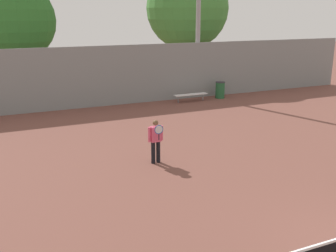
{
  "coord_description": "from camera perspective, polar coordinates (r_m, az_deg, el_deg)",
  "views": [
    {
      "loc": [
        -6.73,
        -4.5,
        4.98
      ],
      "look_at": [
        -0.99,
        8.44,
        0.88
      ],
      "focal_mm": 42.0,
      "sensor_mm": 36.0,
      "label": 1
    }
  ],
  "objects": [
    {
      "name": "tennis_player",
      "position": [
        13.31,
        -1.8,
        -1.94
      ],
      "size": [
        0.54,
        0.4,
        1.52
      ],
      "rotation": [
        0.0,
        0.0,
        0.02
      ],
      "color": "black",
      "rests_on": "ground_plane"
    },
    {
      "name": "bench_courtside_near",
      "position": [
        22.85,
        3.33,
        4.55
      ],
      "size": [
        2.02,
        0.4,
        0.43
      ],
      "color": "white",
      "rests_on": "ground_plane"
    },
    {
      "name": "trash_bin",
      "position": [
        23.95,
        7.57,
        5.21
      ],
      "size": [
        0.57,
        0.57,
        0.99
      ],
      "color": "#235B33",
      "rests_on": "ground_plane"
    },
    {
      "name": "back_fence",
      "position": [
        22.15,
        -5.99,
        7.39
      ],
      "size": [
        30.57,
        0.06,
        3.29
      ],
      "color": "gray",
      "rests_on": "ground_plane"
    },
    {
      "name": "tree_green_tall",
      "position": [
        29.65,
        2.81,
        16.71
      ],
      "size": [
        5.96,
        5.96,
        8.27
      ],
      "color": "brown",
      "rests_on": "ground_plane"
    },
    {
      "name": "tree_green_broad",
      "position": [
        26.17,
        -21.28,
        14.07
      ],
      "size": [
        4.81,
        4.81,
        6.93
      ],
      "color": "brown",
      "rests_on": "ground_plane"
    }
  ]
}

